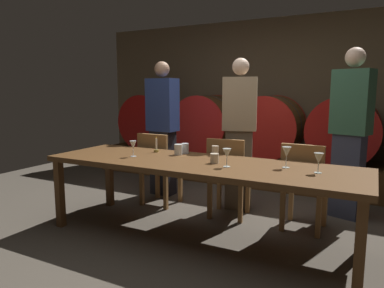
{
  "coord_description": "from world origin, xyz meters",
  "views": [
    {
      "loc": [
        1.38,
        -2.89,
        1.37
      ],
      "look_at": [
        -0.21,
        0.14,
        0.86
      ],
      "focal_mm": 32.94,
      "sensor_mm": 36.0,
      "label": 1
    }
  ],
  "objects_px": {
    "wine_glass_far_right": "(319,159)",
    "cup_center_right": "(215,150)",
    "chair_center": "(228,174)",
    "wine_glass_center_left": "(227,154)",
    "wine_barrel_right": "(344,130)",
    "guest_right": "(350,132)",
    "cup_center_left": "(185,148)",
    "wine_barrel_left": "(207,124)",
    "guest_center": "(239,133)",
    "dining_table": "(198,168)",
    "guest_left": "(163,128)",
    "candle_center": "(156,148)",
    "wine_barrel_far_left": "(153,121)",
    "wine_barrel_center": "(270,127)",
    "cup_far_right": "(214,158)",
    "chair_right": "(304,183)",
    "wine_glass_center_right": "(287,152)",
    "wine_glass_far_left": "(133,145)",
    "chair_left": "(158,166)",
    "cup_far_left": "(178,149)"
  },
  "relations": [
    {
      "from": "dining_table",
      "to": "wine_glass_far_right",
      "type": "distance_m",
      "value": 1.05
    },
    {
      "from": "dining_table",
      "to": "wine_glass_center_right",
      "type": "relative_size",
      "value": 16.32
    },
    {
      "from": "wine_barrel_right",
      "to": "candle_center",
      "type": "distance_m",
      "value": 2.63
    },
    {
      "from": "guest_right",
      "to": "cup_center_left",
      "type": "height_order",
      "value": "guest_right"
    },
    {
      "from": "chair_center",
      "to": "candle_center",
      "type": "relative_size",
      "value": 5.08
    },
    {
      "from": "guest_left",
      "to": "cup_center_left",
      "type": "relative_size",
      "value": 16.58
    },
    {
      "from": "wine_barrel_far_left",
      "to": "cup_center_left",
      "type": "distance_m",
      "value": 2.62
    },
    {
      "from": "candle_center",
      "to": "wine_glass_center_right",
      "type": "height_order",
      "value": "wine_glass_center_right"
    },
    {
      "from": "wine_barrel_left",
      "to": "guest_center",
      "type": "xyz_separation_m",
      "value": [
        1.02,
        -1.28,
        0.04
      ]
    },
    {
      "from": "wine_barrel_center",
      "to": "chair_center",
      "type": "xyz_separation_m",
      "value": [
        -0.0,
        -1.66,
        -0.36
      ]
    },
    {
      "from": "guest_center",
      "to": "wine_glass_far_right",
      "type": "distance_m",
      "value": 1.4
    },
    {
      "from": "dining_table",
      "to": "guest_center",
      "type": "distance_m",
      "value": 1.04
    },
    {
      "from": "guest_left",
      "to": "wine_glass_far_left",
      "type": "height_order",
      "value": "guest_left"
    },
    {
      "from": "guest_left",
      "to": "cup_center_right",
      "type": "relative_size",
      "value": 18.38
    },
    {
      "from": "chair_left",
      "to": "wine_glass_center_right",
      "type": "relative_size",
      "value": 4.93
    },
    {
      "from": "wine_barrel_far_left",
      "to": "guest_right",
      "type": "height_order",
      "value": "guest_right"
    },
    {
      "from": "wine_barrel_right",
      "to": "dining_table",
      "type": "relative_size",
      "value": 0.31
    },
    {
      "from": "wine_barrel_left",
      "to": "chair_center",
      "type": "xyz_separation_m",
      "value": [
        1.03,
        -1.66,
        -0.36
      ]
    },
    {
      "from": "guest_right",
      "to": "cup_far_right",
      "type": "bearing_deg",
      "value": 68.67
    },
    {
      "from": "wine_barrel_center",
      "to": "dining_table",
      "type": "height_order",
      "value": "wine_barrel_center"
    },
    {
      "from": "wine_barrel_right",
      "to": "cup_center_right",
      "type": "relative_size",
      "value": 9.6
    },
    {
      "from": "wine_barrel_right",
      "to": "chair_center",
      "type": "relative_size",
      "value": 1.04
    },
    {
      "from": "wine_glass_far_right",
      "to": "cup_center_right",
      "type": "bearing_deg",
      "value": 161.83
    },
    {
      "from": "candle_center",
      "to": "wine_glass_center_left",
      "type": "distance_m",
      "value": 1.0
    },
    {
      "from": "guest_right",
      "to": "cup_far_right",
      "type": "relative_size",
      "value": 21.06
    },
    {
      "from": "dining_table",
      "to": "wine_glass_center_right",
      "type": "xyz_separation_m",
      "value": [
        0.77,
        0.12,
        0.19
      ]
    },
    {
      "from": "dining_table",
      "to": "wine_glass_far_left",
      "type": "bearing_deg",
      "value": -174.7
    },
    {
      "from": "wine_barrel_left",
      "to": "wine_barrel_center",
      "type": "height_order",
      "value": "same"
    },
    {
      "from": "wine_glass_far_left",
      "to": "cup_far_left",
      "type": "bearing_deg",
      "value": 40.23
    },
    {
      "from": "wine_barrel_center",
      "to": "chair_right",
      "type": "xyz_separation_m",
      "value": [
        0.79,
        -1.66,
        -0.36
      ]
    },
    {
      "from": "cup_far_left",
      "to": "cup_center_right",
      "type": "height_order",
      "value": "cup_far_left"
    },
    {
      "from": "cup_far_right",
      "to": "wine_glass_center_left",
      "type": "bearing_deg",
      "value": -31.66
    },
    {
      "from": "guest_left",
      "to": "guest_right",
      "type": "relative_size",
      "value": 0.96
    },
    {
      "from": "wine_barrel_left",
      "to": "cup_far_right",
      "type": "bearing_deg",
      "value": -63.3
    },
    {
      "from": "wine_barrel_center",
      "to": "wine_glass_center_left",
      "type": "relative_size",
      "value": 5.78
    },
    {
      "from": "wine_barrel_left",
      "to": "chair_right",
      "type": "relative_size",
      "value": 1.04
    },
    {
      "from": "chair_center",
      "to": "wine_glass_center_left",
      "type": "height_order",
      "value": "wine_glass_center_left"
    },
    {
      "from": "wine_barrel_far_left",
      "to": "guest_right",
      "type": "bearing_deg",
      "value": -17.7
    },
    {
      "from": "chair_right",
      "to": "wine_glass_center_right",
      "type": "distance_m",
      "value": 0.65
    },
    {
      "from": "chair_center",
      "to": "guest_left",
      "type": "xyz_separation_m",
      "value": [
        -1.11,
        0.45,
        0.41
      ]
    },
    {
      "from": "guest_left",
      "to": "candle_center",
      "type": "height_order",
      "value": "guest_left"
    },
    {
      "from": "guest_left",
      "to": "chair_left",
      "type": "bearing_deg",
      "value": 116.91
    },
    {
      "from": "wine_barrel_far_left",
      "to": "cup_center_right",
      "type": "distance_m",
      "value": 2.8
    },
    {
      "from": "wine_glass_far_left",
      "to": "cup_center_right",
      "type": "relative_size",
      "value": 1.64
    },
    {
      "from": "wine_glass_center_left",
      "to": "wine_glass_far_right",
      "type": "xyz_separation_m",
      "value": [
        0.72,
        0.12,
        0.0
      ]
    },
    {
      "from": "chair_center",
      "to": "cup_far_right",
      "type": "height_order",
      "value": "chair_center"
    },
    {
      "from": "dining_table",
      "to": "cup_center_right",
      "type": "xyz_separation_m",
      "value": [
        0.0,
        0.38,
        0.11
      ]
    },
    {
      "from": "wine_barrel_left",
      "to": "dining_table",
      "type": "distance_m",
      "value": 2.51
    },
    {
      "from": "chair_right",
      "to": "guest_right",
      "type": "xyz_separation_m",
      "value": [
        0.35,
        0.63,
        0.45
      ]
    },
    {
      "from": "wine_barrel_far_left",
      "to": "chair_left",
      "type": "distance_m",
      "value": 2.04
    }
  ]
}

